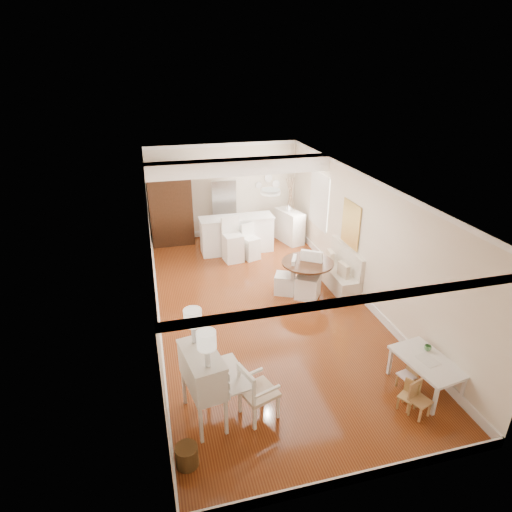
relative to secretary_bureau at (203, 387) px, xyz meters
name	(u,v)px	position (x,y,z in m)	size (l,w,h in m)	color
room	(261,217)	(1.74, 3.22, 1.38)	(9.00, 9.04, 2.82)	brown
secretary_bureau	(203,387)	(0.00, 0.00, 0.00)	(0.94, 0.95, 1.20)	silver
gustavian_armchair	(259,391)	(0.80, -0.15, -0.13)	(0.53, 0.53, 0.93)	white
wicker_basket	(187,456)	(-0.35, -0.77, -0.44)	(0.31, 0.31, 0.31)	#513719
kids_table	(425,374)	(3.58, -0.27, -0.31)	(0.69, 1.14, 0.57)	silver
kids_chair_a	(408,396)	(3.05, -0.61, -0.35)	(0.24, 0.24, 0.50)	tan
kids_chair_b	(407,375)	(3.31, -0.19, -0.34)	(0.25, 0.25, 0.52)	tan
kids_chair_c	(420,400)	(3.16, -0.76, -0.32)	(0.27, 0.27, 0.57)	tan
banquette	(338,267)	(3.69, 3.40, -0.11)	(0.52, 1.60, 0.98)	silver
dining_table	(307,278)	(2.85, 3.23, -0.20)	(1.17, 1.17, 0.80)	#492A17
slip_chair_near	(308,276)	(2.82, 3.06, -0.07)	(0.50, 0.52, 1.05)	white
slip_chair_far	(285,275)	(2.37, 3.38, -0.14)	(0.43, 0.45, 0.91)	white
breakfast_counter	(237,234)	(1.80, 6.00, -0.08)	(2.05, 0.65, 1.03)	white
bar_stool_left	(233,240)	(1.57, 5.40, 0.00)	(0.48, 0.48, 1.20)	white
bar_stool_right	(251,242)	(2.07, 5.41, -0.11)	(0.39, 0.39, 0.97)	white
pantry_cabinet	(171,206)	(0.10, 7.08, 0.55)	(1.20, 0.60, 2.30)	#381E11
fridge	(236,209)	(2.00, 7.05, 0.30)	(0.75, 0.65, 1.80)	silver
sideboard	(289,226)	(3.47, 6.34, -0.12)	(0.44, 1.00, 0.95)	silver
pencil_cup	(428,348)	(3.73, -0.04, 0.02)	(0.12, 0.12, 0.09)	#5C9E5F
branch_vase	(288,208)	(3.43, 6.37, 0.44)	(0.17, 0.17, 0.18)	white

